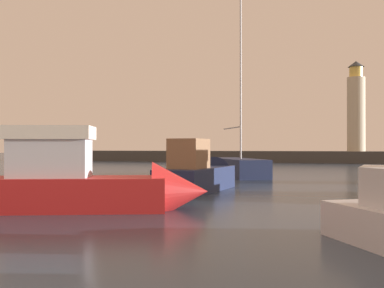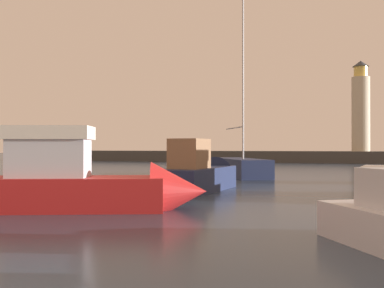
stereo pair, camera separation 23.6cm
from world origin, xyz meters
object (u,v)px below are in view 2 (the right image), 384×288
(sailboat_moored, at_px, (240,167))
(lighthouse, at_px, (361,108))
(motorboat_2, at_px, (94,183))
(motorboat_0, at_px, (204,174))

(sailboat_moored, bearing_deg, lighthouse, 72.95)
(motorboat_2, xyz_separation_m, sailboat_moored, (1.04, 18.81, -0.21))
(lighthouse, bearing_deg, motorboat_2, -101.99)
(sailboat_moored, bearing_deg, motorboat_2, -93.17)
(motorboat_2, bearing_deg, motorboat_0, 80.03)
(motorboat_0, distance_m, sailboat_moored, 10.68)
(motorboat_0, bearing_deg, sailboat_moored, 92.08)
(motorboat_2, relative_size, sailboat_moored, 0.57)
(sailboat_moored, bearing_deg, motorboat_0, -87.92)
(motorboat_2, bearing_deg, sailboat_moored, 86.83)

